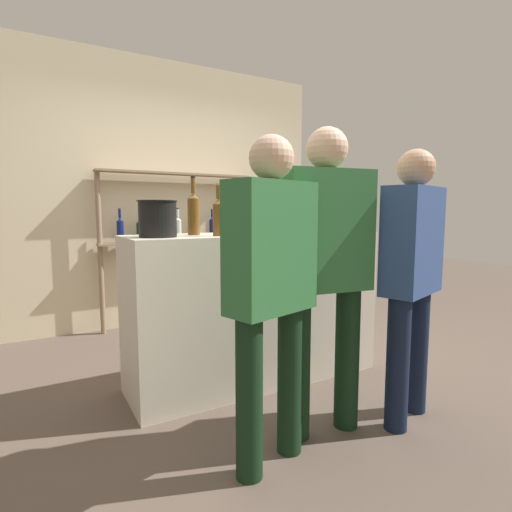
% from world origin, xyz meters
% --- Properties ---
extents(ground_plane, '(16.00, 16.00, 0.00)m').
position_xyz_m(ground_plane, '(0.00, 0.00, 0.00)').
color(ground_plane, brown).
extents(bar_counter, '(1.80, 0.55, 1.06)m').
position_xyz_m(bar_counter, '(0.00, 0.00, 0.53)').
color(bar_counter, beige).
rests_on(bar_counter, ground_plane).
extents(back_wall, '(3.40, 0.12, 2.80)m').
position_xyz_m(back_wall, '(0.00, 1.88, 1.40)').
color(back_wall, beige).
rests_on(back_wall, ground_plane).
extents(back_shelf, '(1.64, 0.18, 1.62)m').
position_xyz_m(back_shelf, '(-0.00, 1.70, 1.06)').
color(back_shelf, '#897056').
rests_on(back_shelf, ground_plane).
extents(counter_bottle_0, '(0.07, 0.07, 0.33)m').
position_xyz_m(counter_bottle_0, '(-0.34, -0.12, 1.19)').
color(counter_bottle_0, brown).
rests_on(counter_bottle_0, bar_counter).
extents(counter_bottle_1, '(0.09, 0.09, 0.34)m').
position_xyz_m(counter_bottle_1, '(0.45, -0.09, 1.20)').
color(counter_bottle_1, silver).
rests_on(counter_bottle_1, bar_counter).
extents(counter_bottle_2, '(0.08, 0.08, 0.38)m').
position_xyz_m(counter_bottle_2, '(-0.44, 0.06, 1.21)').
color(counter_bottle_2, brown).
rests_on(counter_bottle_2, bar_counter).
extents(wine_glass, '(0.09, 0.09, 0.16)m').
position_xyz_m(wine_glass, '(0.48, 0.02, 1.18)').
color(wine_glass, silver).
rests_on(wine_glass, bar_counter).
extents(ice_bucket, '(0.24, 0.24, 0.22)m').
position_xyz_m(ice_bucket, '(-0.71, -0.05, 1.17)').
color(ice_bucket, black).
rests_on(ice_bucket, bar_counter).
extents(cork_jar, '(0.13, 0.13, 0.17)m').
position_xyz_m(cork_jar, '(0.77, 0.06, 1.14)').
color(cork_jar, silver).
rests_on(cork_jar, bar_counter).
extents(customer_center, '(0.51, 0.28, 1.65)m').
position_xyz_m(customer_center, '(-0.03, -0.79, 0.96)').
color(customer_center, black).
rests_on(customer_center, ground_plane).
extents(customer_left, '(0.48, 0.31, 1.56)m').
position_xyz_m(customer_left, '(-0.43, -0.90, 0.91)').
color(customer_left, black).
rests_on(customer_left, ground_plane).
extents(customer_right, '(0.48, 0.33, 1.56)m').
position_xyz_m(customer_right, '(0.48, -0.94, 0.90)').
color(customer_right, '#121C33').
rests_on(customer_right, ground_plane).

